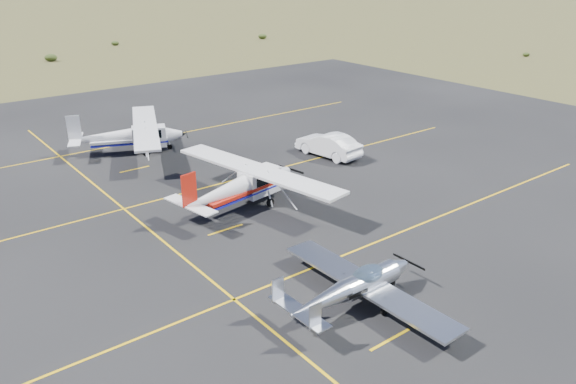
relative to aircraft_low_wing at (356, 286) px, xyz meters
name	(u,v)px	position (x,y,z in m)	size (l,w,h in m)	color
ground	(378,273)	(2.52, 1.21, -0.88)	(1600.00, 1600.00, 0.00)	#383D1C
apron	(280,218)	(2.52, 8.21, -0.88)	(72.00, 72.00, 0.02)	black
aircraft_low_wing	(356,286)	(0.00, 0.00, 0.00)	(6.01, 8.41, 1.84)	silver
aircraft_cessna	(242,185)	(1.76, 10.57, 0.41)	(7.05, 11.46, 2.89)	silver
aircraft_plain	(129,135)	(0.68, 23.03, 0.40)	(8.15, 11.01, 2.87)	silver
sedan	(328,145)	(11.09, 14.16, -0.08)	(1.67, 4.80, 1.58)	white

